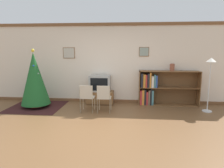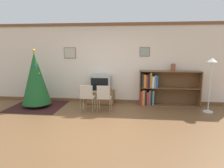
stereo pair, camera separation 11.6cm
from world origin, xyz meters
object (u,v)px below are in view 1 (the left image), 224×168
at_px(tv_console, 100,97).
at_px(folding_chair_left, 87,97).
at_px(christmas_tree, 35,79).
at_px(vase, 172,67).
at_px(bookshelf, 157,88).
at_px(folding_chair_right, 104,97).
at_px(standing_lamp, 210,71).
at_px(television, 100,83).

height_order(tv_console, folding_chair_left, folding_chair_left).
xyz_separation_m(christmas_tree, vase, (4.35, 0.60, 0.34)).
height_order(christmas_tree, bookshelf, christmas_tree).
height_order(folding_chair_right, standing_lamp, standing_lamp).
distance_m(christmas_tree, tv_console, 2.19).
relative_size(tv_console, folding_chair_right, 1.10).
bearing_deg(christmas_tree, standing_lamp, -0.05).
bearing_deg(bookshelf, vase, -0.88).
distance_m(vase, standing_lamp, 1.13).
bearing_deg(standing_lamp, folding_chair_left, -173.89).
bearing_deg(standing_lamp, christmas_tree, 179.95).
distance_m(christmas_tree, folding_chair_left, 1.84).
xyz_separation_m(folding_chair_left, bookshelf, (2.15, 0.99, 0.09)).
height_order(christmas_tree, folding_chair_right, christmas_tree).
xyz_separation_m(tv_console, television, (0.00, -0.00, 0.49)).
xyz_separation_m(christmas_tree, tv_console, (2.00, 0.55, -0.70)).
height_order(bookshelf, vase, vase).
height_order(christmas_tree, standing_lamp, christmas_tree).
distance_m(tv_console, folding_chair_left, 1.00).
bearing_deg(bookshelf, christmas_tree, -171.19).
bearing_deg(vase, folding_chair_right, -154.89).
bearing_deg(folding_chair_left, tv_console, 74.91).
relative_size(tv_console, standing_lamp, 0.56).
xyz_separation_m(christmas_tree, television, (2.00, 0.54, -0.21)).
relative_size(bookshelf, standing_lamp, 1.21).
bearing_deg(standing_lamp, television, 170.60).
distance_m(folding_chair_left, folding_chair_right, 0.50).
height_order(christmas_tree, folding_chair_left, christmas_tree).
relative_size(television, folding_chair_right, 0.84).
relative_size(christmas_tree, folding_chair_left, 2.25).
bearing_deg(vase, television, -178.68).
relative_size(christmas_tree, tv_console, 2.05).
distance_m(folding_chair_right, bookshelf, 1.93).
bearing_deg(folding_chair_left, bookshelf, 24.69).
distance_m(christmas_tree, standing_lamp, 5.32).
xyz_separation_m(tv_console, vase, (2.35, 0.05, 1.04)).
xyz_separation_m(television, folding_chair_right, (0.25, -0.93, -0.24)).
bearing_deg(folding_chair_right, standing_lamp, 7.10).
height_order(tv_console, folding_chair_right, folding_chair_right).
relative_size(folding_chair_right, standing_lamp, 0.51).
height_order(television, bookshelf, bookshelf).
xyz_separation_m(tv_console, standing_lamp, (3.31, -0.55, 1.01)).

